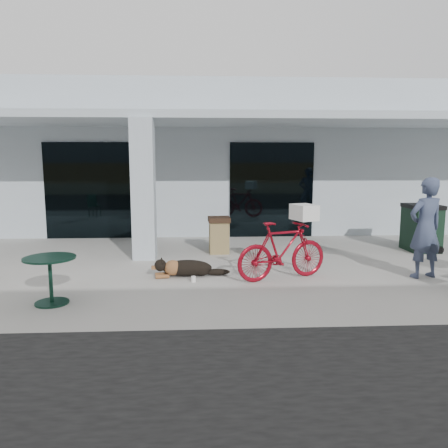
{
  "coord_description": "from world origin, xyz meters",
  "views": [
    {
      "loc": [
        -0.22,
        -7.47,
        2.23
      ],
      "look_at": [
        0.21,
        0.78,
        1.0
      ],
      "focal_mm": 35.0,
      "sensor_mm": 36.0,
      "label": 1
    }
  ],
  "objects": [
    {
      "name": "cafe_table_near",
      "position": [
        -2.56,
        -0.8,
        0.37
      ],
      "size": [
        0.89,
        0.89,
        0.74
      ],
      "primitive_type": null,
      "rotation": [
        0.0,
        0.0,
        -0.13
      ],
      "color": "#13382A",
      "rests_on": "ground"
    },
    {
      "name": "storefront_glass_left",
      "position": [
        -3.2,
        4.98,
        1.35
      ],
      "size": [
        2.8,
        0.06,
        2.7
      ],
      "primitive_type": "cube",
      "color": "black",
      "rests_on": "ground"
    },
    {
      "name": "column",
      "position": [
        -1.5,
        2.3,
        1.56
      ],
      "size": [
        0.5,
        0.5,
        3.12
      ],
      "primitive_type": "cube",
      "color": "#B3C0CA",
      "rests_on": "ground"
    },
    {
      "name": "overhang",
      "position": [
        0.0,
        3.6,
        3.21
      ],
      "size": [
        22.0,
        2.8,
        0.18
      ],
      "primitive_type": "cube",
      "color": "#B3C0CA",
      "rests_on": "column"
    },
    {
      "name": "building",
      "position": [
        0.0,
        8.5,
        2.25
      ],
      "size": [
        22.0,
        7.0,
        4.5
      ],
      "primitive_type": "cube",
      "color": "#B3C0CA",
      "rests_on": "ground"
    },
    {
      "name": "storefront_glass_right",
      "position": [
        1.8,
        4.98,
        1.35
      ],
      "size": [
        2.4,
        0.06,
        2.7
      ],
      "primitive_type": "cube",
      "color": "black",
      "rests_on": "ground"
    },
    {
      "name": "bicycle",
      "position": [
        1.28,
        0.4,
        0.55
      ],
      "size": [
        1.9,
        1.09,
        1.1
      ],
      "primitive_type": "imported",
      "rotation": [
        0.0,
        0.0,
        1.9
      ],
      "color": "maroon",
      "rests_on": "ground"
    },
    {
      "name": "person",
      "position": [
        3.98,
        0.4,
        0.95
      ],
      "size": [
        0.78,
        0.61,
        1.9
      ],
      "primitive_type": "imported",
      "rotation": [
        0.0,
        0.0,
        3.38
      ],
      "color": "#38435F",
      "rests_on": "ground"
    },
    {
      "name": "laundry_basket",
      "position": [
        1.71,
        0.55,
        1.25
      ],
      "size": [
        0.51,
        0.58,
        0.29
      ],
      "primitive_type": "cube",
      "rotation": [
        0.0,
        0.0,
        1.9
      ],
      "color": "white",
      "rests_on": "bicycle"
    },
    {
      "name": "ground",
      "position": [
        0.0,
        0.0,
        0.0
      ],
      "size": [
        80.0,
        80.0,
        0.0
      ],
      "primitive_type": "plane",
      "color": "#ACA9A3",
      "rests_on": "ground"
    },
    {
      "name": "dog",
      "position": [
        -0.5,
        0.7,
        0.18
      ],
      "size": [
        1.14,
        0.53,
        0.37
      ],
      "primitive_type": null,
      "rotation": [
        0.0,
        0.0,
        0.16
      ],
      "color": "black",
      "rests_on": "ground"
    },
    {
      "name": "wheeled_bin",
      "position": [
        5.16,
        2.8,
        0.57
      ],
      "size": [
        0.72,
        0.91,
        1.14
      ],
      "primitive_type": null,
      "rotation": [
        0.0,
        0.0,
        0.02
      ],
      "color": "black",
      "rests_on": "ground"
    },
    {
      "name": "trash_receptacle",
      "position": [
        0.2,
        2.8,
        0.43
      ],
      "size": [
        0.53,
        0.53,
        0.87
      ],
      "primitive_type": null,
      "rotation": [
        0.0,
        0.0,
        0.05
      ],
      "color": "olive",
      "rests_on": "ground"
    },
    {
      "name": "cup_near_dog",
      "position": [
        -0.37,
        0.3,
        0.05
      ],
      "size": [
        0.11,
        0.11,
        0.11
      ],
      "primitive_type": "cylinder",
      "rotation": [
        0.0,
        0.0,
        0.38
      ],
      "color": "white",
      "rests_on": "ground"
    }
  ]
}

